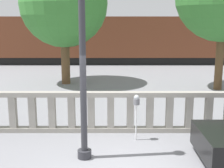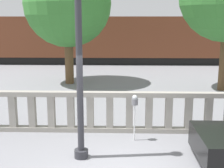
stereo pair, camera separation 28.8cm
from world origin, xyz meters
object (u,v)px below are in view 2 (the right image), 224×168
object	(u,v)px
parking_meter	(135,104)
train_near	(68,39)
tree_right	(68,4)
lamppost	(79,50)

from	to	relation	value
parking_meter	train_near	xyz separation A→B (m)	(-4.38, 15.26, 0.76)
tree_right	lamppost	bearing A→B (deg)	-78.97
lamppost	parking_meter	size ratio (longest dim) A/B	4.02
parking_meter	train_near	distance (m)	15.90
parking_meter	train_near	size ratio (longest dim) A/B	0.04
lamppost	train_near	world-z (taller)	lamppost
parking_meter	train_near	world-z (taller)	train_near
lamppost	parking_meter	distance (m)	2.35
train_near	tree_right	bearing A→B (deg)	-80.01
tree_right	train_near	bearing A→B (deg)	99.99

